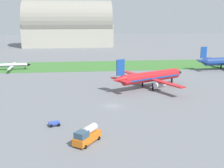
{
  "coord_description": "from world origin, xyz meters",
  "views": [
    {
      "loc": [
        -8.44,
        -75.07,
        24.05
      ],
      "look_at": [
        1.16,
        13.05,
        3.0
      ],
      "focal_mm": 46.96,
      "sensor_mm": 36.0,
      "label": 1
    }
  ],
  "objects": [
    {
      "name": "fuel_truck_near_gate",
      "position": [
        -7.56,
        -22.72,
        1.58
      ],
      "size": [
        5.78,
        6.66,
        3.29
      ],
      "rotation": [
        0.0,
        0.0,
        4.08
      ],
      "color": "orange",
      "rests_on": "ground_plane"
    },
    {
      "name": "hangar_distant",
      "position": [
        -17.08,
        156.61,
        15.86
      ],
      "size": [
        67.11,
        29.55,
        34.55
      ],
      "color": "#B2AD9E",
      "rests_on": "ground_plane"
    },
    {
      "name": "airplane_midfield_jet",
      "position": [
        14.51,
        18.32,
        3.84
      ],
      "size": [
        27.87,
        27.97,
        10.67
      ],
      "rotation": [
        0.0,
        0.0,
        0.46
      ],
      "color": "red",
      "rests_on": "ground_plane"
    },
    {
      "name": "ground_plane",
      "position": [
        0.0,
        0.0,
        0.0
      ],
      "size": [
        600.0,
        600.0,
        0.0
      ],
      "primitive_type": "plane",
      "color": "slate"
    },
    {
      "name": "airplane_taxiing_turboprop",
      "position": [
        -38.9,
        57.51,
        2.14
      ],
      "size": [
        16.74,
        19.53,
        5.85
      ],
      "rotation": [
        0.0,
        0.0,
        0.08
      ],
      "color": "silver",
      "rests_on": "ground_plane"
    },
    {
      "name": "baggage_cart_by_runway",
      "position": [
        -14.57,
        -12.97,
        0.57
      ],
      "size": [
        2.76,
        2.32,
        0.9
      ],
      "rotation": [
        0.0,
        0.0,
        0.27
      ],
      "color": "#334FB2",
      "rests_on": "ground_plane"
    },
    {
      "name": "grass_taxiway_strip",
      "position": [
        0.0,
        63.86,
        0.04
      ],
      "size": [
        360.0,
        28.0,
        0.08
      ],
      "primitive_type": "cube",
      "color": "#3D7533",
      "rests_on": "ground_plane"
    }
  ]
}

